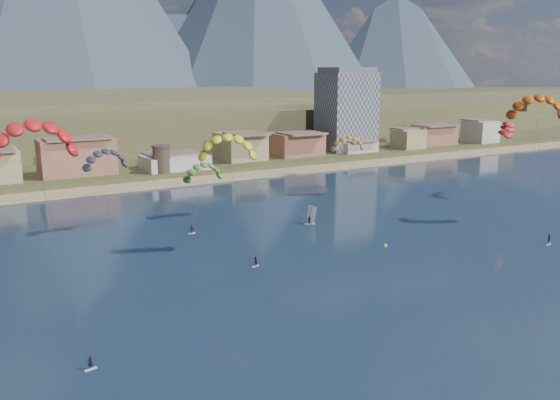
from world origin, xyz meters
The scene contains 15 objects.
ground centered at (0.00, 0.00, 0.00)m, with size 2400.00×2400.00×0.00m, color black.
beach centered at (0.00, 106.00, 0.25)m, with size 2200.00×12.00×0.90m.
land centered at (0.00, 560.00, 0.00)m, with size 2200.00×900.00×4.00m.
foothills centered at (22.39, 232.47, 9.08)m, with size 940.00×210.00×18.00m.
apartment_tower centered at (85.00, 128.00, 17.82)m, with size 20.00×16.00×32.00m.
watchtower centered at (5.00, 114.00, 6.37)m, with size 5.82×5.82×8.60m.
kitesurfer_red centered at (-42.74, 17.97, 25.90)m, with size 11.50×15.99×29.56m.
kitesurfer_yellow centered at (-8.17, 36.59, 20.48)m, with size 11.96×13.93×23.46m.
kitesurfer_orange centered at (58.29, 23.35, 26.30)m, with size 17.73×19.73×31.13m.
kitesurfer_green centered at (-2.21, 63.16, 11.28)m, with size 13.35×13.80×16.59m.
distant_kite_dark centered at (-24.30, 60.81, 16.27)m, with size 10.23×6.66×19.40m.
distant_kite_orange centered at (40.71, 66.51, 14.77)m, with size 10.16×7.65×17.95m.
distant_kite_red centered at (75.62, 44.79, 18.63)m, with size 8.55×9.25×21.46m.
windsurfer centered at (15.89, 46.28, 1.27)m, with size 2.47×2.55×4.00m.
buoy centered at (19.55, 25.13, 0.12)m, with size 0.70×0.70×0.70m.
Camera 1 is at (-51.80, -58.30, 33.52)m, focal length 37.42 mm.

